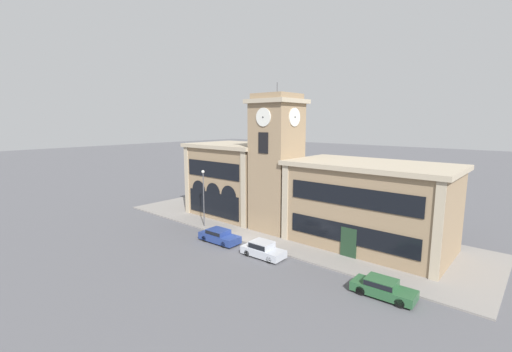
# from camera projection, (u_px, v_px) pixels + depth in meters

# --- Properties ---
(ground_plane) EXTENTS (300.00, 300.00, 0.00)m
(ground_plane) POSITION_uv_depth(u_px,v_px,m) (243.00, 242.00, 35.05)
(ground_plane) COLOR #56565B
(sidewalk_kerb) EXTENTS (42.97, 13.51, 0.15)m
(sidewalk_kerb) POSITION_uv_depth(u_px,v_px,m) (282.00, 227.00, 40.08)
(sidewalk_kerb) COLOR gray
(sidewalk_kerb) RESTS_ON ground_plane
(clock_tower) EXTENTS (5.25, 5.25, 16.42)m
(clock_tower) POSITION_uv_depth(u_px,v_px,m) (276.00, 163.00, 38.02)
(clock_tower) COLOR #937A5B
(clock_tower) RESTS_ON ground_plane
(town_hall_left_wing) EXTENTS (11.63, 8.88, 9.43)m
(town_hall_left_wing) POSITION_uv_depth(u_px,v_px,m) (236.00, 179.00, 45.01)
(town_hall_left_wing) COLOR #937A5B
(town_hall_left_wing) RESTS_ON ground_plane
(town_hall_right_wing) EXTENTS (15.61, 8.88, 8.37)m
(town_hall_right_wing) POSITION_uv_depth(u_px,v_px,m) (369.00, 205.00, 33.42)
(town_hall_right_wing) COLOR #937A5B
(town_hall_right_wing) RESTS_ON ground_plane
(parked_car_near) EXTENTS (4.52, 1.98, 1.34)m
(parked_car_near) POSITION_uv_depth(u_px,v_px,m) (219.00, 236.00, 35.00)
(parked_car_near) COLOR navy
(parked_car_near) RESTS_ON ground_plane
(parked_car_mid) EXTENTS (4.13, 1.92, 1.44)m
(parked_car_mid) POSITION_uv_depth(u_px,v_px,m) (263.00, 249.00, 31.23)
(parked_car_mid) COLOR #B2B7C1
(parked_car_mid) RESTS_ON ground_plane
(parked_car_far) EXTENTS (4.39, 1.85, 1.30)m
(parked_car_far) POSITION_uv_depth(u_px,v_px,m) (383.00, 288.00, 24.12)
(parked_car_far) COLOR #285633
(parked_car_far) RESTS_ON ground_plane
(street_lamp) EXTENTS (0.36, 0.36, 6.61)m
(street_lamp) POSITION_uv_depth(u_px,v_px,m) (203.00, 190.00, 39.36)
(street_lamp) COLOR #4C4C51
(street_lamp) RESTS_ON sidewalk_kerb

